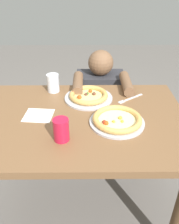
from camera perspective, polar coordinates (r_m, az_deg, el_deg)
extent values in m
plane|color=#66605B|center=(1.88, -1.41, -20.80)|extent=(8.00, 8.00, 0.00)
cube|color=brown|center=(1.37, -1.81, -1.96)|extent=(1.20, 0.85, 0.04)
cylinder|color=brown|center=(1.47, 20.57, -21.67)|extent=(0.07, 0.07, 0.71)
cylinder|color=brown|center=(1.95, -16.99, -5.51)|extent=(0.07, 0.07, 0.71)
cylinder|color=brown|center=(1.93, 14.30, -5.42)|extent=(0.07, 0.07, 0.71)
cylinder|color=#B7B7BC|center=(1.32, 6.51, -2.41)|extent=(0.30, 0.30, 0.01)
cylinder|color=beige|center=(1.31, 6.54, -2.01)|extent=(0.21, 0.21, 0.01)
torus|color=tan|center=(1.31, 6.57, -1.62)|extent=(0.27, 0.27, 0.03)
sphere|color=gold|center=(1.29, 7.79, -2.19)|extent=(0.02, 0.02, 0.02)
sphere|color=gold|center=(1.32, 7.31, -1.37)|extent=(0.02, 0.02, 0.02)
sphere|color=gold|center=(1.28, 5.76, -2.25)|extent=(0.02, 0.02, 0.02)
sphere|color=#BF4C19|center=(1.26, 3.98, -2.65)|extent=(0.03, 0.03, 0.03)
sphere|color=maroon|center=(1.27, 3.54, -2.43)|extent=(0.02, 0.02, 0.02)
cylinder|color=#B7B7BC|center=(1.55, -0.23, 3.34)|extent=(0.31, 0.31, 0.01)
cylinder|color=#E5CC7F|center=(1.54, -0.23, 3.70)|extent=(0.18, 0.18, 0.01)
torus|color=tan|center=(1.54, -0.23, 4.06)|extent=(0.25, 0.25, 0.03)
sphere|color=brown|center=(1.55, 1.08, 4.35)|extent=(0.02, 0.02, 0.02)
sphere|color=#BF4C19|center=(1.58, 0.21, 4.99)|extent=(0.03, 0.03, 0.03)
sphere|color=#2D6623|center=(1.56, -0.51, 4.42)|extent=(0.02, 0.02, 0.02)
sphere|color=gold|center=(1.57, -2.76, 4.60)|extent=(0.02, 0.02, 0.02)
sphere|color=brown|center=(1.54, -0.84, 4.23)|extent=(0.02, 0.02, 0.02)
sphere|color=#BF4C19|center=(1.51, -2.40, 3.56)|extent=(0.03, 0.03, 0.03)
cylinder|color=red|center=(1.17, -6.73, -4.21)|extent=(0.08, 0.08, 0.12)
cylinder|color=silver|center=(1.64, -8.63, 6.82)|extent=(0.08, 0.08, 0.12)
cube|color=white|center=(1.64, -8.66, 8.15)|extent=(0.03, 0.03, 0.02)
cube|color=white|center=(1.62, -8.69, 8.08)|extent=(0.03, 0.03, 0.03)
cube|color=white|center=(1.41, -11.99, -0.78)|extent=(0.17, 0.16, 0.00)
cube|color=silver|center=(1.59, 10.30, 3.39)|extent=(0.14, 0.10, 0.00)
cube|color=silver|center=(1.52, 7.62, 2.37)|extent=(0.05, 0.05, 0.00)
cylinder|color=#333847|center=(2.16, 2.28, -4.16)|extent=(0.30, 0.30, 0.45)
cube|color=#2D2D33|center=(1.96, 2.51, 4.84)|extent=(0.37, 0.22, 0.31)
sphere|color=brown|center=(1.86, 2.69, 11.58)|extent=(0.19, 0.19, 0.19)
cylinder|color=brown|center=(1.67, -2.79, 6.77)|extent=(0.07, 0.28, 0.07)
cylinder|color=brown|center=(1.69, 8.75, 6.74)|extent=(0.07, 0.28, 0.07)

